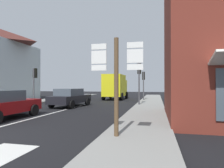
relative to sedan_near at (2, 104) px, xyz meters
The scene contains 10 objects.
ground_plane 6.58m from the sedan_near, 77.69° to the left, with size 80.00×80.00×0.00m, color black.
sidewalk_right 8.38m from the sedan_near, 31.69° to the left, with size 2.30×44.00×0.14m, color gray.
lane_centre_stripe 2.86m from the sedan_near, 59.71° to the left, with size 0.16×12.00×0.01m, color silver.
sedan_near is the anchor object (origin of this frame).
sedan_far 6.33m from the sedan_near, 82.47° to the left, with size 2.27×4.35×1.47m.
delivery_truck 15.56m from the sedan_near, 80.16° to the left, with size 2.55×5.03×3.05m.
route_sign_post 7.02m from the sedan_near, 20.73° to the right, with size 1.66×0.14×3.20m.
traffic_light_near_left 8.67m from the sedan_near, 114.09° to the left, with size 0.30×0.49×3.34m.
traffic_light_near_right 10.46m from the sedan_near, 52.54° to the left, with size 0.30×0.49×3.61m.
traffic_light_far_right 15.14m from the sedan_near, 65.44° to the left, with size 0.30×0.49×3.27m.
Camera 1 is at (6.31, -4.79, 1.70)m, focal length 31.25 mm.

